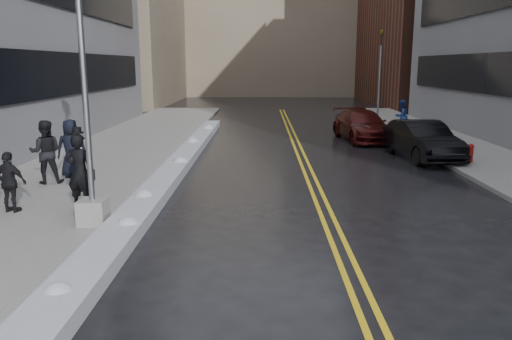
{
  "coord_description": "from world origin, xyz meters",
  "views": [
    {
      "loc": [
        0.78,
        -9.51,
        3.93
      ],
      "look_at": [
        0.62,
        2.9,
        1.3
      ],
      "focal_mm": 35.0,
      "sensor_mm": 36.0,
      "label": 1
    }
  ],
  "objects_px": {
    "pedestrian_b": "(46,152)",
    "pedestrian_east": "(401,116)",
    "pedestrian_d": "(10,182)",
    "pedestrian_c": "(72,148)",
    "traffic_signal": "(380,73)",
    "car_maroon": "(362,125)",
    "car_black": "(422,140)",
    "lamppost": "(87,126)",
    "pedestrian_fedora": "(80,172)",
    "fire_hydrant": "(470,152)"
  },
  "relations": [
    {
      "from": "fire_hydrant",
      "to": "pedestrian_east",
      "type": "bearing_deg",
      "value": 92.06
    },
    {
      "from": "traffic_signal",
      "to": "pedestrian_east",
      "type": "distance_m",
      "value": 5.59
    },
    {
      "from": "pedestrian_fedora",
      "to": "car_maroon",
      "type": "bearing_deg",
      "value": -116.54
    },
    {
      "from": "pedestrian_fedora",
      "to": "pedestrian_b",
      "type": "bearing_deg",
      "value": -43.9
    },
    {
      "from": "pedestrian_east",
      "to": "car_black",
      "type": "distance_m",
      "value": 7.66
    },
    {
      "from": "fire_hydrant",
      "to": "traffic_signal",
      "type": "xyz_separation_m",
      "value": [
        -0.5,
        14.0,
        2.85
      ]
    },
    {
      "from": "pedestrian_c",
      "to": "car_black",
      "type": "distance_m",
      "value": 13.87
    },
    {
      "from": "fire_hydrant",
      "to": "pedestrian_c",
      "type": "relative_size",
      "value": 0.37
    },
    {
      "from": "lamppost",
      "to": "car_maroon",
      "type": "distance_m",
      "value": 17.61
    },
    {
      "from": "pedestrian_c",
      "to": "pedestrian_d",
      "type": "distance_m",
      "value": 4.11
    },
    {
      "from": "pedestrian_fedora",
      "to": "pedestrian_c",
      "type": "xyz_separation_m",
      "value": [
        -1.67,
        3.85,
        -0.02
      ]
    },
    {
      "from": "pedestrian_fedora",
      "to": "pedestrian_east",
      "type": "relative_size",
      "value": 1.11
    },
    {
      "from": "pedestrian_d",
      "to": "car_black",
      "type": "relative_size",
      "value": 0.33
    },
    {
      "from": "traffic_signal",
      "to": "pedestrian_b",
      "type": "relative_size",
      "value": 2.93
    },
    {
      "from": "pedestrian_c",
      "to": "traffic_signal",
      "type": "bearing_deg",
      "value": -144.48
    },
    {
      "from": "car_maroon",
      "to": "pedestrian_fedora",
      "type": "bearing_deg",
      "value": -132.81
    },
    {
      "from": "pedestrian_c",
      "to": "car_maroon",
      "type": "relative_size",
      "value": 0.37
    },
    {
      "from": "pedestrian_b",
      "to": "pedestrian_d",
      "type": "distance_m",
      "value": 3.29
    },
    {
      "from": "traffic_signal",
      "to": "pedestrian_c",
      "type": "relative_size",
      "value": 3.01
    },
    {
      "from": "traffic_signal",
      "to": "pedestrian_fedora",
      "type": "xyz_separation_m",
      "value": [
        -12.51,
        -20.79,
        -2.23
      ]
    },
    {
      "from": "lamppost",
      "to": "pedestrian_fedora",
      "type": "distance_m",
      "value": 1.95
    },
    {
      "from": "traffic_signal",
      "to": "car_black",
      "type": "bearing_deg",
      "value": -94.52
    },
    {
      "from": "pedestrian_d",
      "to": "car_maroon",
      "type": "relative_size",
      "value": 0.3
    },
    {
      "from": "lamppost",
      "to": "fire_hydrant",
      "type": "relative_size",
      "value": 10.45
    },
    {
      "from": "pedestrian_b",
      "to": "pedestrian_east",
      "type": "xyz_separation_m",
      "value": [
        14.87,
        12.72,
        -0.11
      ]
    },
    {
      "from": "lamppost",
      "to": "car_black",
      "type": "distance_m",
      "value": 14.39
    },
    {
      "from": "car_maroon",
      "to": "lamppost",
      "type": "bearing_deg",
      "value": -128.59
    },
    {
      "from": "pedestrian_c",
      "to": "car_maroon",
      "type": "distance_m",
      "value": 15.26
    },
    {
      "from": "pedestrian_d",
      "to": "lamppost",
      "type": "bearing_deg",
      "value": 170.8
    },
    {
      "from": "car_black",
      "to": "car_maroon",
      "type": "relative_size",
      "value": 0.91
    },
    {
      "from": "pedestrian_c",
      "to": "car_black",
      "type": "bearing_deg",
      "value": -176.49
    },
    {
      "from": "pedestrian_b",
      "to": "pedestrian_c",
      "type": "xyz_separation_m",
      "value": [
        0.51,
        0.86,
        -0.03
      ]
    },
    {
      "from": "pedestrian_b",
      "to": "car_black",
      "type": "distance_m",
      "value": 14.64
    },
    {
      "from": "car_black",
      "to": "car_maroon",
      "type": "distance_m",
      "value": 5.64
    },
    {
      "from": "fire_hydrant",
      "to": "pedestrian_d",
      "type": "height_order",
      "value": "pedestrian_d"
    },
    {
      "from": "pedestrian_c",
      "to": "pedestrian_east",
      "type": "xyz_separation_m",
      "value": [
        14.36,
        11.86,
        -0.08
      ]
    },
    {
      "from": "pedestrian_d",
      "to": "car_black",
      "type": "bearing_deg",
      "value": -135.58
    },
    {
      "from": "pedestrian_east",
      "to": "lamppost",
      "type": "bearing_deg",
      "value": 20.28
    },
    {
      "from": "lamppost",
      "to": "pedestrian_fedora",
      "type": "xyz_separation_m",
      "value": [
        -0.71,
        1.21,
        -1.36
      ]
    },
    {
      "from": "pedestrian_fedora",
      "to": "car_maroon",
      "type": "xyz_separation_m",
      "value": [
        10.07,
        13.6,
        -0.39
      ]
    },
    {
      "from": "pedestrian_east",
      "to": "car_maroon",
      "type": "distance_m",
      "value": 3.38
    },
    {
      "from": "fire_hydrant",
      "to": "car_maroon",
      "type": "bearing_deg",
      "value": 113.34
    },
    {
      "from": "pedestrian_b",
      "to": "car_maroon",
      "type": "bearing_deg",
      "value": -154.46
    },
    {
      "from": "traffic_signal",
      "to": "pedestrian_d",
      "type": "relative_size",
      "value": 3.75
    },
    {
      "from": "pedestrian_d",
      "to": "pedestrian_fedora",
      "type": "bearing_deg",
      "value": -159.62
    },
    {
      "from": "pedestrian_d",
      "to": "fire_hydrant",
      "type": "bearing_deg",
      "value": -142.44
    },
    {
      "from": "pedestrian_east",
      "to": "car_black",
      "type": "bearing_deg",
      "value": 46.72
    },
    {
      "from": "fire_hydrant",
      "to": "pedestrian_fedora",
      "type": "relative_size",
      "value": 0.36
    },
    {
      "from": "pedestrian_east",
      "to": "car_maroon",
      "type": "height_order",
      "value": "pedestrian_east"
    },
    {
      "from": "traffic_signal",
      "to": "pedestrian_b",
      "type": "xyz_separation_m",
      "value": [
        -14.69,
        -17.8,
        -2.23
      ]
    }
  ]
}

